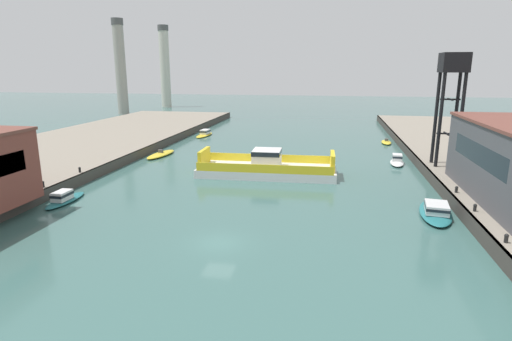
{
  "coord_description": "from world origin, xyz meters",
  "views": [
    {
      "loc": [
        8.8,
        -30.75,
        13.94
      ],
      "look_at": [
        0.0,
        17.29,
        2.0
      ],
      "focal_mm": 29.13,
      "sensor_mm": 36.0,
      "label": 1
    }
  ],
  "objects_px": {
    "moored_boat_near_right": "(64,198)",
    "smokestack_distant_a": "(165,64)",
    "moored_boat_far_right": "(436,211)",
    "crane_tower": "(452,79)",
    "moored_boat_near_left": "(397,161)",
    "moored_boat_mid_right": "(161,154)",
    "moored_boat_far_left": "(205,133)",
    "chain_ferry": "(267,167)",
    "moored_boat_mid_left": "(386,142)",
    "smokestack_distant_b": "(120,64)"
  },
  "relations": [
    {
      "from": "moored_boat_mid_right",
      "to": "moored_boat_near_right",
      "type": "bearing_deg",
      "value": -90.76
    },
    {
      "from": "smokestack_distant_a",
      "to": "moored_boat_far_right",
      "type": "bearing_deg",
      "value": -56.49
    },
    {
      "from": "moored_boat_near_right",
      "to": "smokestack_distant_b",
      "type": "bearing_deg",
      "value": 113.84
    },
    {
      "from": "moored_boat_mid_right",
      "to": "moored_boat_far_left",
      "type": "height_order",
      "value": "moored_boat_far_left"
    },
    {
      "from": "moored_boat_near_right",
      "to": "moored_boat_far_right",
      "type": "distance_m",
      "value": 38.39
    },
    {
      "from": "moored_boat_near_right",
      "to": "moored_boat_mid_right",
      "type": "relative_size",
      "value": 0.78
    },
    {
      "from": "moored_boat_far_left",
      "to": "smokestack_distant_a",
      "type": "distance_m",
      "value": 75.39
    },
    {
      "from": "moored_boat_mid_right",
      "to": "crane_tower",
      "type": "distance_m",
      "value": 44.67
    },
    {
      "from": "crane_tower",
      "to": "moored_boat_mid_right",
      "type": "bearing_deg",
      "value": 173.22
    },
    {
      "from": "moored_boat_far_left",
      "to": "chain_ferry",
      "type": "bearing_deg",
      "value": -59.51
    },
    {
      "from": "moored_boat_far_left",
      "to": "moored_boat_far_right",
      "type": "distance_m",
      "value": 57.87
    },
    {
      "from": "moored_boat_mid_left",
      "to": "moored_boat_far_right",
      "type": "relative_size",
      "value": 0.59
    },
    {
      "from": "moored_boat_mid_left",
      "to": "moored_boat_far_left",
      "type": "relative_size",
      "value": 0.65
    },
    {
      "from": "moored_boat_near_right",
      "to": "smokestack_distant_b",
      "type": "xyz_separation_m",
      "value": [
        -37.87,
        85.7,
        15.04
      ]
    },
    {
      "from": "moored_boat_mid_right",
      "to": "crane_tower",
      "type": "relative_size",
      "value": 0.56
    },
    {
      "from": "moored_boat_mid_left",
      "to": "moored_boat_far_right",
      "type": "xyz_separation_m",
      "value": [
        -0.15,
        -41.37,
        0.26
      ]
    },
    {
      "from": "moored_boat_near_right",
      "to": "smokestack_distant_a",
      "type": "distance_m",
      "value": 118.14
    },
    {
      "from": "moored_boat_near_right",
      "to": "smokestack_distant_b",
      "type": "distance_m",
      "value": 94.89
    },
    {
      "from": "moored_boat_far_right",
      "to": "chain_ferry",
      "type": "bearing_deg",
      "value": 145.45
    },
    {
      "from": "moored_boat_mid_right",
      "to": "moored_boat_far_right",
      "type": "height_order",
      "value": "moored_boat_far_right"
    },
    {
      "from": "moored_boat_near_left",
      "to": "crane_tower",
      "type": "height_order",
      "value": "crane_tower"
    },
    {
      "from": "chain_ferry",
      "to": "moored_boat_near_left",
      "type": "xyz_separation_m",
      "value": [
        18.3,
        10.11,
        -0.53
      ]
    },
    {
      "from": "moored_boat_near_left",
      "to": "moored_boat_near_right",
      "type": "relative_size",
      "value": 0.91
    },
    {
      "from": "moored_boat_near_left",
      "to": "moored_boat_near_right",
      "type": "bearing_deg",
      "value": -145.67
    },
    {
      "from": "crane_tower",
      "to": "smokestack_distant_b",
      "type": "relative_size",
      "value": 0.5
    },
    {
      "from": "moored_boat_near_right",
      "to": "crane_tower",
      "type": "bearing_deg",
      "value": 25.09
    },
    {
      "from": "crane_tower",
      "to": "moored_boat_far_right",
      "type": "bearing_deg",
      "value": -105.07
    },
    {
      "from": "moored_boat_mid_right",
      "to": "smokestack_distant_b",
      "type": "relative_size",
      "value": 0.28
    },
    {
      "from": "moored_boat_near_right",
      "to": "moored_boat_mid_left",
      "type": "distance_m",
      "value": 58.59
    },
    {
      "from": "smokestack_distant_b",
      "to": "moored_boat_far_left",
      "type": "bearing_deg",
      "value": -44.73
    },
    {
      "from": "moored_boat_near_left",
      "to": "smokestack_distant_a",
      "type": "distance_m",
      "value": 113.31
    },
    {
      "from": "moored_boat_far_right",
      "to": "crane_tower",
      "type": "bearing_deg",
      "value": 74.93
    },
    {
      "from": "chain_ferry",
      "to": "moored_boat_near_right",
      "type": "xyz_separation_m",
      "value": [
        -19.55,
        -15.74,
        -0.57
      ]
    },
    {
      "from": "moored_boat_near_right",
      "to": "crane_tower",
      "type": "xyz_separation_m",
      "value": [
        42.93,
        20.1,
        12.27
      ]
    },
    {
      "from": "moored_boat_far_right",
      "to": "crane_tower",
      "type": "relative_size",
      "value": 0.59
    },
    {
      "from": "chain_ferry",
      "to": "moored_boat_mid_right",
      "type": "bearing_deg",
      "value": 153.87
    },
    {
      "from": "moored_boat_near_left",
      "to": "crane_tower",
      "type": "distance_m",
      "value": 14.44
    },
    {
      "from": "chain_ferry",
      "to": "moored_boat_far_right",
      "type": "height_order",
      "value": "chain_ferry"
    },
    {
      "from": "chain_ferry",
      "to": "smokestack_distant_a",
      "type": "bearing_deg",
      "value": 119.09
    },
    {
      "from": "chain_ferry",
      "to": "moored_boat_mid_left",
      "type": "relative_size",
      "value": 3.69
    },
    {
      "from": "moored_boat_mid_left",
      "to": "smokestack_distant_b",
      "type": "distance_m",
      "value": 88.19
    },
    {
      "from": "smokestack_distant_b",
      "to": "moored_boat_mid_right",
      "type": "bearing_deg",
      "value": -57.74
    },
    {
      "from": "moored_boat_near_left",
      "to": "moored_boat_far_right",
      "type": "distance_m",
      "value": 23.01
    },
    {
      "from": "moored_boat_near_left",
      "to": "moored_boat_far_left",
      "type": "distance_m",
      "value": 42.52
    },
    {
      "from": "chain_ferry",
      "to": "moored_boat_near_right",
      "type": "relative_size",
      "value": 2.94
    },
    {
      "from": "crane_tower",
      "to": "smokestack_distant_a",
      "type": "distance_m",
      "value": 119.98
    },
    {
      "from": "moored_boat_far_right",
      "to": "smokestack_distant_a",
      "type": "height_order",
      "value": "smokestack_distant_a"
    },
    {
      "from": "moored_boat_mid_left",
      "to": "moored_boat_far_left",
      "type": "bearing_deg",
      "value": 175.51
    },
    {
      "from": "moored_boat_mid_left",
      "to": "moored_boat_mid_right",
      "type": "bearing_deg",
      "value": -153.44
    },
    {
      "from": "moored_boat_near_left",
      "to": "moored_boat_far_left",
      "type": "bearing_deg",
      "value": 149.94
    }
  ]
}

